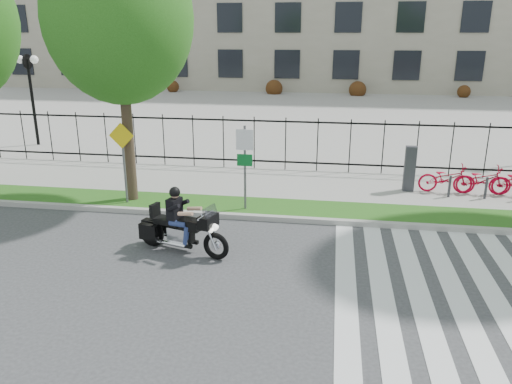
# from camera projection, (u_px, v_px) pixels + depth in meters

# --- Properties ---
(ground) EXTENTS (120.00, 120.00, 0.00)m
(ground) POSITION_uv_depth(u_px,v_px,m) (241.00, 290.00, 10.54)
(ground) COLOR #363538
(ground) RESTS_ON ground
(curb) EXTENTS (60.00, 0.20, 0.15)m
(curb) POSITION_uv_depth(u_px,v_px,m) (267.00, 218.00, 14.37)
(curb) COLOR #9D9B93
(curb) RESTS_ON ground
(grass_verge) EXTENTS (60.00, 1.50, 0.15)m
(grass_verge) POSITION_uv_depth(u_px,v_px,m) (271.00, 208.00, 15.17)
(grass_verge) COLOR #164C13
(grass_verge) RESTS_ON ground
(sidewalk) EXTENTS (60.00, 3.50, 0.15)m
(sidewalk) POSITION_uv_depth(u_px,v_px,m) (280.00, 184.00, 17.52)
(sidewalk) COLOR gray
(sidewalk) RESTS_ON ground
(plaza) EXTENTS (80.00, 34.00, 0.10)m
(plaza) POSITION_uv_depth(u_px,v_px,m) (309.00, 111.00, 34.02)
(plaza) COLOR gray
(plaza) RESTS_ON ground
(crosswalk_stripes) EXTENTS (5.70, 8.00, 0.01)m
(crosswalk_stripes) POSITION_uv_depth(u_px,v_px,m) (481.00, 308.00, 9.81)
(crosswalk_stripes) COLOR silver
(crosswalk_stripes) RESTS_ON ground
(iron_fence) EXTENTS (30.00, 0.06, 2.00)m
(iron_fence) POSITION_uv_depth(u_px,v_px,m) (285.00, 144.00, 18.83)
(iron_fence) COLOR black
(iron_fence) RESTS_ON sidewalk
(lamp_post_left) EXTENTS (1.06, 0.70, 4.25)m
(lamp_post_left) POSITION_uv_depth(u_px,v_px,m) (29.00, 78.00, 22.62)
(lamp_post_left) COLOR black
(lamp_post_left) RESTS_ON ground
(street_tree_1) EXTENTS (4.24, 4.24, 7.85)m
(street_tree_1) POSITION_uv_depth(u_px,v_px,m) (119.00, 19.00, 14.14)
(street_tree_1) COLOR #3D2D21
(street_tree_1) RESTS_ON grass_verge
(sign_pole_regulatory) EXTENTS (0.50, 0.09, 2.50)m
(sign_pole_regulatory) POSITION_uv_depth(u_px,v_px,m) (245.00, 157.00, 14.41)
(sign_pole_regulatory) COLOR #59595B
(sign_pole_regulatory) RESTS_ON grass_verge
(sign_pole_warning) EXTENTS (0.78, 0.09, 2.49)m
(sign_pole_warning) POSITION_uv_depth(u_px,v_px,m) (123.00, 152.00, 14.97)
(sign_pole_warning) COLOR #59595B
(sign_pole_warning) RESTS_ON grass_verge
(motorcycle_rider) EXTENTS (2.52, 1.18, 2.00)m
(motorcycle_rider) POSITION_uv_depth(u_px,v_px,m) (181.00, 227.00, 12.15)
(motorcycle_rider) COLOR black
(motorcycle_rider) RESTS_ON ground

